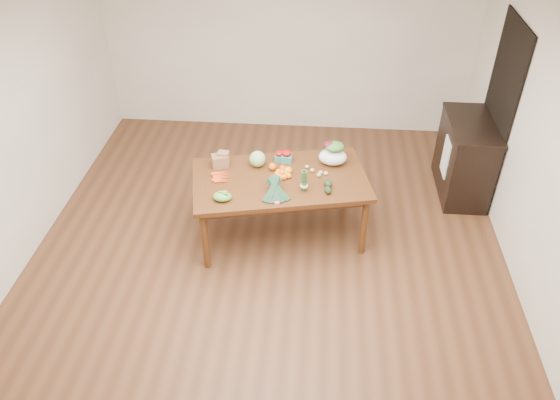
# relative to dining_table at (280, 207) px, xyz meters

# --- Properties ---
(floor) EXTENTS (6.00, 6.00, 0.00)m
(floor) POSITION_rel_dining_table_xyz_m (-0.10, -0.52, -0.38)
(floor) COLOR brown
(floor) RESTS_ON ground
(ceiling) EXTENTS (5.00, 6.00, 0.02)m
(ceiling) POSITION_rel_dining_table_xyz_m (-0.10, -0.52, 2.33)
(ceiling) COLOR white
(ceiling) RESTS_ON room_walls
(room_walls) EXTENTS (5.02, 6.02, 2.70)m
(room_walls) POSITION_rel_dining_table_xyz_m (-0.10, -0.52, 0.97)
(room_walls) COLOR white
(room_walls) RESTS_ON floor
(dining_table) EXTENTS (1.97, 1.36, 0.75)m
(dining_table) POSITION_rel_dining_table_xyz_m (0.00, 0.00, 0.00)
(dining_table) COLOR #502B12
(dining_table) RESTS_ON floor
(doorway_dark) EXTENTS (0.02, 1.00, 2.10)m
(doorway_dark) POSITION_rel_dining_table_xyz_m (2.38, 1.08, 0.68)
(doorway_dark) COLOR black
(doorway_dark) RESTS_ON floor
(cabinet) EXTENTS (0.52, 1.02, 0.94)m
(cabinet) POSITION_rel_dining_table_xyz_m (2.12, 1.01, 0.10)
(cabinet) COLOR black
(cabinet) RESTS_ON floor
(dish_towel) EXTENTS (0.02, 0.28, 0.45)m
(dish_towel) POSITION_rel_dining_table_xyz_m (1.86, 0.88, 0.18)
(dish_towel) COLOR white
(dish_towel) RESTS_ON cabinet
(paper_bag) EXTENTS (0.26, 0.23, 0.16)m
(paper_bag) POSITION_rel_dining_table_xyz_m (-0.65, 0.17, 0.46)
(paper_bag) COLOR brown
(paper_bag) RESTS_ON dining_table
(cabbage) EXTENTS (0.17, 0.17, 0.17)m
(cabbage) POSITION_rel_dining_table_xyz_m (-0.26, 0.21, 0.46)
(cabbage) COLOR #9FD078
(cabbage) RESTS_ON dining_table
(strawberry_basket_a) EXTENTS (0.11, 0.11, 0.09)m
(strawberry_basket_a) POSITION_rel_dining_table_xyz_m (-0.04, 0.35, 0.42)
(strawberry_basket_a) COLOR #AF150B
(strawberry_basket_a) RESTS_ON dining_table
(strawberry_basket_b) EXTENTS (0.13, 0.13, 0.10)m
(strawberry_basket_b) POSITION_rel_dining_table_xyz_m (0.04, 0.33, 0.43)
(strawberry_basket_b) COLOR #B00B0B
(strawberry_basket_b) RESTS_ON dining_table
(orange_a) EXTENTS (0.08, 0.08, 0.08)m
(orange_a) POSITION_rel_dining_table_xyz_m (-0.09, 0.14, 0.42)
(orange_a) COLOR #FF5B0F
(orange_a) RESTS_ON dining_table
(orange_b) EXTENTS (0.07, 0.07, 0.07)m
(orange_b) POSITION_rel_dining_table_xyz_m (0.01, 0.13, 0.41)
(orange_b) COLOR orange
(orange_b) RESTS_ON dining_table
(orange_c) EXTENTS (0.08, 0.08, 0.08)m
(orange_c) POSITION_rel_dining_table_xyz_m (0.08, 0.08, 0.42)
(orange_c) COLOR #FFA00F
(orange_c) RESTS_ON dining_table
(mandarin_cluster) EXTENTS (0.21, 0.21, 0.09)m
(mandarin_cluster) POSITION_rel_dining_table_xyz_m (0.02, 0.02, 0.42)
(mandarin_cluster) COLOR orange
(mandarin_cluster) RESTS_ON dining_table
(carrots) EXTENTS (0.26, 0.26, 0.03)m
(carrots) POSITION_rel_dining_table_xyz_m (-0.60, -0.05, 0.39)
(carrots) COLOR #F24F14
(carrots) RESTS_ON dining_table
(snap_pea_bag) EXTENTS (0.19, 0.14, 0.08)m
(snap_pea_bag) POSITION_rel_dining_table_xyz_m (-0.53, -0.42, 0.42)
(snap_pea_bag) COLOR #73B63D
(snap_pea_bag) RESTS_ON dining_table
(kale_bunch) EXTENTS (0.40, 0.46, 0.16)m
(kale_bunch) POSITION_rel_dining_table_xyz_m (-0.02, -0.34, 0.45)
(kale_bunch) COLOR black
(kale_bunch) RESTS_ON dining_table
(asparagus_bundle) EXTENTS (0.10, 0.13, 0.26)m
(asparagus_bundle) POSITION_rel_dining_table_xyz_m (0.26, -0.21, 0.50)
(asparagus_bundle) COLOR #447937
(asparagus_bundle) RESTS_ON dining_table
(potato_a) EXTENTS (0.05, 0.04, 0.04)m
(potato_a) POSITION_rel_dining_table_xyz_m (0.33, 0.14, 0.40)
(potato_a) COLOR tan
(potato_a) RESTS_ON dining_table
(potato_b) EXTENTS (0.05, 0.04, 0.04)m
(potato_b) POSITION_rel_dining_table_xyz_m (0.40, 0.06, 0.40)
(potato_b) COLOR tan
(potato_b) RESTS_ON dining_table
(potato_c) EXTENTS (0.05, 0.04, 0.04)m
(potato_c) POSITION_rel_dining_table_xyz_m (0.42, 0.11, 0.39)
(potato_c) COLOR tan
(potato_c) RESTS_ON dining_table
(potato_d) EXTENTS (0.05, 0.04, 0.04)m
(potato_d) POSITION_rel_dining_table_xyz_m (0.27, 0.21, 0.39)
(potato_d) COLOR tan
(potato_d) RESTS_ON dining_table
(potato_e) EXTENTS (0.05, 0.04, 0.04)m
(potato_e) POSITION_rel_dining_table_xyz_m (0.47, 0.10, 0.40)
(potato_e) COLOR #DBC57E
(potato_e) RESTS_ON dining_table
(avocado_a) EXTENTS (0.09, 0.11, 0.07)m
(avocado_a) POSITION_rel_dining_table_xyz_m (0.49, -0.22, 0.41)
(avocado_a) COLOR black
(avocado_a) RESTS_ON dining_table
(avocado_b) EXTENTS (0.11, 0.13, 0.08)m
(avocado_b) POSITION_rel_dining_table_xyz_m (0.49, -0.11, 0.41)
(avocado_b) COLOR black
(avocado_b) RESTS_ON dining_table
(salad_bag) EXTENTS (0.34, 0.29, 0.23)m
(salad_bag) POSITION_rel_dining_table_xyz_m (0.54, 0.32, 0.49)
(salad_bag) COLOR white
(salad_bag) RESTS_ON dining_table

